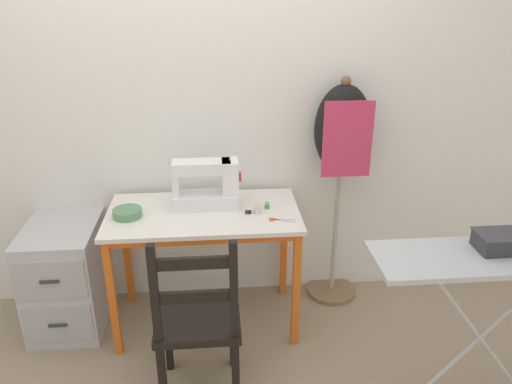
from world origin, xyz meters
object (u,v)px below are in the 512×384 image
thread_spool_near_machine (248,211)px  thread_spool_mid_table (257,209)px  storage_box (502,242)px  fabric_bowl (127,213)px  thread_spool_far_edge (267,206)px  sewing_machine (209,185)px  filing_cabinet (67,276)px  scissors (278,220)px  wooden_chair (198,321)px  dress_form (342,143)px  ironing_board (496,264)px

thread_spool_near_machine → thread_spool_mid_table: 0.05m
thread_spool_mid_table → storage_box: size_ratio=0.20×
fabric_bowl → thread_spool_far_edge: fabric_bowl is taller
sewing_machine → thread_spool_mid_table: bearing=-23.0°
sewing_machine → filing_cabinet: sewing_machine is taller
thread_spool_far_edge → scissors: bearing=-74.3°
fabric_bowl → thread_spool_mid_table: (0.71, -0.01, -0.00)m
fabric_bowl → thread_spool_far_edge: 0.77m
thread_spool_near_machine → filing_cabinet: bearing=174.1°
wooden_chair → thread_spool_near_machine: bearing=62.7°
dress_form → scissors: bearing=-138.9°
storage_box → sewing_machine: bearing=146.8°
sewing_machine → wooden_chair: (-0.07, -0.65, -0.42)m
sewing_machine → thread_spool_far_edge: sewing_machine is taller
sewing_machine → storage_box: sewing_machine is taller
thread_spool_near_machine → thread_spool_far_edge: 0.12m
thread_spool_far_edge → storage_box: storage_box is taller
thread_spool_mid_table → wooden_chair: bearing=-121.4°
thread_spool_mid_table → filing_cabinet: 1.21m
sewing_machine → ironing_board: sewing_machine is taller
ironing_board → fabric_bowl: bearing=155.7°
fabric_bowl → filing_cabinet: size_ratio=0.25×
scissors → thread_spool_mid_table: thread_spool_mid_table is taller
filing_cabinet → dress_form: dress_form is taller
dress_form → sewing_machine: bearing=-168.9°
scissors → ironing_board: (0.86, -0.64, 0.07)m
dress_form → ironing_board: 1.12m
thread_spool_far_edge → thread_spool_mid_table: bearing=-138.4°
scissors → wooden_chair: (-0.43, -0.44, -0.30)m
filing_cabinet → dress_form: 1.80m
sewing_machine → dress_form: size_ratio=0.27×
wooden_chair → fabric_bowl: bearing=124.2°
thread_spool_mid_table → thread_spool_near_machine: bearing=-178.3°
scissors → ironing_board: size_ratio=0.13×
thread_spool_far_edge → storage_box: bearing=-39.3°
filing_cabinet → wooden_chair: bearing=-39.7°
thread_spool_far_edge → filing_cabinet: size_ratio=0.05×
thread_spool_near_machine → dress_form: size_ratio=0.03×
filing_cabinet → storage_box: 2.34m
sewing_machine → ironing_board: 1.49m
dress_form → thread_spool_far_edge: bearing=-155.4°
sewing_machine → filing_cabinet: (-0.86, -0.00, -0.55)m
sewing_machine → dress_form: dress_form is taller
fabric_bowl → thread_spool_near_machine: (0.66, -0.02, -0.01)m
fabric_bowl → filing_cabinet: fabric_bowl is taller
thread_spool_near_machine → thread_spool_mid_table: bearing=1.7°
fabric_bowl → storage_box: (1.70, -0.72, 0.14)m
storage_box → filing_cabinet: bearing=158.8°
thread_spool_mid_table → dress_form: 0.65m
thread_spool_far_edge → ironing_board: bearing=-41.3°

